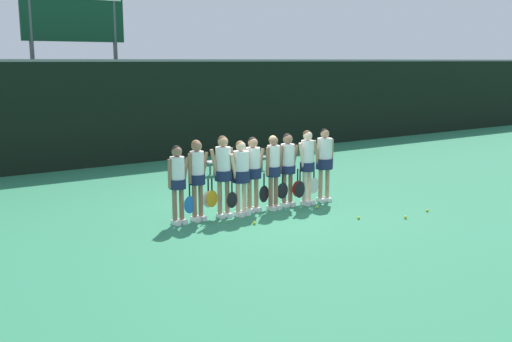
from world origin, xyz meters
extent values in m
plane|color=#2D7F56|center=(0.00, 0.00, 0.00)|extent=(140.00, 140.00, 0.00)
cube|color=black|center=(0.00, 7.62, 1.66)|extent=(60.00, 0.06, 3.33)
cube|color=slate|center=(0.00, 7.62, 3.37)|extent=(60.00, 0.08, 0.08)
cylinder|color=#515156|center=(-2.45, 9.09, 2.84)|extent=(0.14, 0.14, 5.67)
cylinder|color=#515156|center=(0.32, 9.09, 2.84)|extent=(0.14, 0.14, 5.67)
cube|color=#0F3823|center=(-1.06, 9.09, 4.82)|extent=(3.37, 0.12, 1.70)
cube|color=#B2B2B7|center=(2.17, 4.32, 0.41)|extent=(2.08, 0.38, 0.04)
cylinder|color=slate|center=(3.02, 4.44, 0.19)|extent=(0.06, 0.06, 0.39)
cylinder|color=slate|center=(3.02, 4.19, 0.19)|extent=(0.06, 0.06, 0.39)
cylinder|color=slate|center=(1.32, 4.45, 0.19)|extent=(0.06, 0.06, 0.39)
cylinder|color=slate|center=(1.32, 4.20, 0.19)|extent=(0.06, 0.06, 0.39)
cylinder|color=#8C664C|center=(-1.89, 0.08, 0.39)|extent=(0.10, 0.10, 0.79)
cylinder|color=#8C664C|center=(-2.05, 0.07, 0.39)|extent=(0.10, 0.10, 0.79)
cube|color=white|center=(-1.88, 0.05, 0.04)|extent=(0.13, 0.25, 0.09)
cube|color=white|center=(-2.05, 0.04, 0.04)|extent=(0.13, 0.25, 0.09)
cylinder|color=#192347|center=(-1.97, 0.08, 0.86)|extent=(0.35, 0.35, 0.20)
cylinder|color=white|center=(-1.97, 0.08, 1.10)|extent=(0.30, 0.30, 0.64)
sphere|color=#8C664C|center=(-1.97, 0.08, 1.53)|extent=(0.22, 0.22, 0.22)
sphere|color=black|center=(-1.97, 0.10, 1.56)|extent=(0.20, 0.20, 0.20)
cylinder|color=#8C664C|center=(-1.78, 0.09, 1.09)|extent=(0.20, 0.09, 0.61)
cylinder|color=#8C664C|center=(-2.15, 0.06, 1.09)|extent=(0.08, 0.08, 0.60)
cylinder|color=black|center=(-1.70, 0.07, 0.70)|extent=(0.03, 0.03, 0.27)
ellipsoid|color=blue|center=(-1.70, 0.07, 0.37)|extent=(0.27, 0.03, 0.38)
cylinder|color=#8C664C|center=(-1.42, 0.10, 0.41)|extent=(0.10, 0.10, 0.82)
cylinder|color=#8C664C|center=(-1.58, 0.08, 0.41)|extent=(0.10, 0.10, 0.82)
cube|color=white|center=(-1.42, 0.07, 0.04)|extent=(0.14, 0.25, 0.09)
cube|color=white|center=(-1.58, 0.05, 0.04)|extent=(0.14, 0.25, 0.09)
cylinder|color=#192347|center=(-1.50, 0.09, 0.90)|extent=(0.34, 0.34, 0.21)
cylinder|color=white|center=(-1.50, 0.09, 1.16)|extent=(0.30, 0.30, 0.67)
sphere|color=#8C664C|center=(-1.50, 0.09, 1.61)|extent=(0.22, 0.22, 0.22)
sphere|color=olive|center=(-1.50, 0.11, 1.63)|extent=(0.21, 0.21, 0.21)
cylinder|color=#8C664C|center=(-1.31, 0.11, 1.15)|extent=(0.21, 0.10, 0.64)
cylinder|color=#8C664C|center=(-1.68, 0.07, 1.15)|extent=(0.08, 0.08, 0.64)
cylinder|color=black|center=(-1.23, 0.10, 0.74)|extent=(0.03, 0.03, 0.26)
ellipsoid|color=silver|center=(-1.23, 0.10, 0.43)|extent=(0.30, 0.03, 0.36)
cylinder|color=tan|center=(-0.80, 0.02, 0.42)|extent=(0.10, 0.10, 0.85)
cylinder|color=tan|center=(-0.98, 0.04, 0.42)|extent=(0.10, 0.10, 0.85)
cube|color=white|center=(-0.81, -0.01, 0.04)|extent=(0.13, 0.25, 0.09)
cube|color=white|center=(-0.99, 0.01, 0.04)|extent=(0.13, 0.25, 0.09)
cylinder|color=#192347|center=(-0.89, 0.03, 0.93)|extent=(0.38, 0.38, 0.22)
cylinder|color=white|center=(-0.89, 0.03, 1.20)|extent=(0.33, 0.33, 0.69)
sphere|color=tan|center=(-0.89, 0.03, 1.66)|extent=(0.23, 0.23, 0.23)
sphere|color=#4C331E|center=(-0.89, 0.05, 1.69)|extent=(0.21, 0.21, 0.21)
cylinder|color=tan|center=(-1.10, 0.05, 1.18)|extent=(0.22, 0.10, 0.66)
cylinder|color=tan|center=(-0.70, 0.01, 1.18)|extent=(0.08, 0.08, 0.66)
cylinder|color=black|center=(-1.18, 0.03, 0.76)|extent=(0.03, 0.03, 0.27)
ellipsoid|color=orange|center=(-1.18, 0.03, 0.44)|extent=(0.27, 0.03, 0.37)
cylinder|color=beige|center=(-0.41, -0.06, 0.39)|extent=(0.10, 0.10, 0.79)
cylinder|color=beige|center=(-0.60, -0.10, 0.39)|extent=(0.10, 0.10, 0.79)
cube|color=white|center=(-0.41, -0.09, 0.04)|extent=(0.15, 0.26, 0.09)
cube|color=white|center=(-0.59, -0.13, 0.04)|extent=(0.15, 0.26, 0.09)
cylinder|color=#192347|center=(-0.51, -0.08, 0.88)|extent=(0.39, 0.39, 0.26)
cylinder|color=white|center=(-0.51, -0.08, 1.11)|extent=(0.34, 0.34, 0.65)
sphere|color=beige|center=(-0.51, -0.08, 1.54)|extent=(0.21, 0.21, 0.21)
sphere|color=olive|center=(-0.51, -0.06, 1.57)|extent=(0.19, 0.19, 0.19)
cylinder|color=beige|center=(-0.71, -0.12, 1.10)|extent=(0.21, 0.11, 0.62)
cylinder|color=beige|center=(-0.31, -0.04, 1.10)|extent=(0.08, 0.08, 0.61)
cylinder|color=black|center=(-0.79, -0.15, 0.71)|extent=(0.03, 0.03, 0.26)
ellipsoid|color=black|center=(-0.79, -0.15, 0.40)|extent=(0.26, 0.03, 0.36)
cylinder|color=tan|center=(0.00, 0.07, 0.40)|extent=(0.10, 0.10, 0.81)
cylinder|color=tan|center=(-0.18, 0.08, 0.40)|extent=(0.10, 0.10, 0.81)
cube|color=white|center=(0.00, 0.04, 0.04)|extent=(0.12, 0.24, 0.09)
cube|color=white|center=(-0.18, 0.05, 0.04)|extent=(0.12, 0.24, 0.09)
cylinder|color=#192347|center=(-0.09, 0.07, 0.89)|extent=(0.38, 0.38, 0.23)
cylinder|color=white|center=(-0.09, 0.07, 1.13)|extent=(0.33, 0.33, 0.65)
sphere|color=tan|center=(-0.09, 0.07, 1.57)|extent=(0.22, 0.22, 0.22)
sphere|color=black|center=(-0.09, 0.09, 1.60)|extent=(0.20, 0.20, 0.20)
cylinder|color=tan|center=(0.12, 0.07, 1.12)|extent=(0.21, 0.08, 0.62)
cylinder|color=tan|center=(-0.29, 0.08, 1.12)|extent=(0.08, 0.08, 0.62)
cylinder|color=black|center=(0.20, 0.04, 0.71)|extent=(0.03, 0.03, 0.29)
ellipsoid|color=black|center=(0.20, 0.04, 0.37)|extent=(0.27, 0.03, 0.40)
cylinder|color=#8C664C|center=(0.47, -0.04, 0.41)|extent=(0.10, 0.10, 0.81)
cylinder|color=#8C664C|center=(0.32, -0.05, 0.41)|extent=(0.10, 0.10, 0.81)
cube|color=white|center=(0.47, -0.07, 0.04)|extent=(0.13, 0.25, 0.09)
cube|color=white|center=(0.32, -0.08, 0.04)|extent=(0.13, 0.25, 0.09)
cylinder|color=#192347|center=(0.39, -0.04, 0.89)|extent=(0.33, 0.33, 0.23)
cylinder|color=white|center=(0.39, -0.04, 1.15)|extent=(0.29, 0.29, 0.67)
sphere|color=#8C664C|center=(0.39, -0.04, 1.59)|extent=(0.21, 0.21, 0.21)
sphere|color=#D8B772|center=(0.39, -0.02, 1.61)|extent=(0.19, 0.19, 0.19)
cylinder|color=#8C664C|center=(0.58, -0.03, 1.13)|extent=(0.21, 0.09, 0.64)
cylinder|color=#8C664C|center=(0.22, -0.06, 1.13)|extent=(0.08, 0.08, 0.64)
cylinder|color=black|center=(0.66, -0.04, 0.73)|extent=(0.03, 0.03, 0.27)
ellipsoid|color=black|center=(0.66, -0.04, 0.41)|extent=(0.32, 0.03, 0.37)
cylinder|color=#8C664C|center=(0.95, 0.04, 0.41)|extent=(0.10, 0.10, 0.81)
cylinder|color=#8C664C|center=(0.77, 0.05, 0.41)|extent=(0.10, 0.10, 0.81)
cube|color=white|center=(0.95, 0.01, 0.04)|extent=(0.12, 0.24, 0.09)
cube|color=white|center=(0.77, 0.02, 0.04)|extent=(0.12, 0.24, 0.09)
cylinder|color=#192347|center=(0.86, 0.04, 0.88)|extent=(0.37, 0.37, 0.18)
cylinder|color=white|center=(0.86, 0.04, 1.14)|extent=(0.33, 0.33, 0.66)
sphere|color=#8C664C|center=(0.86, 0.04, 1.58)|extent=(0.23, 0.23, 0.23)
sphere|color=black|center=(0.86, 0.06, 1.61)|extent=(0.21, 0.21, 0.21)
cylinder|color=#8C664C|center=(1.06, 0.04, 1.13)|extent=(0.21, 0.08, 0.62)
cylinder|color=#8C664C|center=(0.67, 0.05, 1.13)|extent=(0.08, 0.08, 0.62)
cylinder|color=black|center=(1.14, 0.01, 0.72)|extent=(0.03, 0.03, 0.28)
ellipsoid|color=red|center=(1.14, 0.01, 0.39)|extent=(0.31, 0.03, 0.39)
cylinder|color=beige|center=(1.42, -0.08, 0.42)|extent=(0.10, 0.10, 0.84)
cylinder|color=beige|center=(1.25, -0.11, 0.42)|extent=(0.10, 0.10, 0.84)
cube|color=white|center=(1.42, -0.11, 0.04)|extent=(0.15, 0.26, 0.09)
cube|color=white|center=(1.26, -0.14, 0.04)|extent=(0.15, 0.26, 0.09)
cylinder|color=#192347|center=(1.34, -0.10, 0.91)|extent=(0.35, 0.35, 0.21)
cylinder|color=white|center=(1.34, -0.10, 1.19)|extent=(0.30, 0.30, 0.69)
sphere|color=beige|center=(1.34, -0.10, 1.64)|extent=(0.22, 0.22, 0.22)
sphere|color=#4C331E|center=(1.33, -0.08, 1.67)|extent=(0.20, 0.20, 0.20)
cylinder|color=beige|center=(1.15, -0.13, 1.18)|extent=(0.22, 0.11, 0.66)
cylinder|color=beige|center=(1.51, -0.06, 1.18)|extent=(0.08, 0.08, 0.66)
cylinder|color=black|center=(1.07, -0.16, 0.75)|extent=(0.03, 0.03, 0.29)
ellipsoid|color=black|center=(1.07, -0.16, 0.40)|extent=(0.29, 0.03, 0.40)
cylinder|color=tan|center=(1.98, -0.09, 0.42)|extent=(0.10, 0.10, 0.84)
cylinder|color=tan|center=(1.78, -0.06, 0.42)|extent=(0.10, 0.10, 0.84)
cube|color=white|center=(1.97, -0.12, 0.04)|extent=(0.14, 0.25, 0.09)
cube|color=white|center=(1.78, -0.09, 0.04)|extent=(0.14, 0.25, 0.09)
cylinder|color=#192347|center=(1.88, -0.07, 0.93)|extent=(0.41, 0.41, 0.25)
cylinder|color=white|center=(1.88, -0.07, 1.19)|extent=(0.36, 0.36, 0.70)
sphere|color=tan|center=(1.88, -0.07, 1.65)|extent=(0.21, 0.21, 0.21)
sphere|color=black|center=(1.88, -0.05, 1.68)|extent=(0.19, 0.19, 0.19)
cylinder|color=tan|center=(1.66, -0.04, 1.18)|extent=(0.22, 0.10, 0.67)
cylinder|color=tan|center=(2.09, -0.10, 1.18)|extent=(0.08, 0.08, 0.67)
cylinder|color=black|center=(1.58, -0.05, 0.75)|extent=(0.03, 0.03, 0.28)
ellipsoid|color=silver|center=(1.58, -0.05, 0.42)|extent=(0.31, 0.03, 0.39)
sphere|color=#CCE033|center=(2.27, -2.33, 0.03)|extent=(0.07, 0.07, 0.07)
sphere|color=#CCE033|center=(-0.69, -0.88, 0.04)|extent=(0.07, 0.07, 0.07)
sphere|color=#CCE033|center=(3.14, -2.19, 0.03)|extent=(0.07, 0.07, 0.07)
sphere|color=#CCE033|center=(1.29, -0.53, 0.03)|extent=(0.07, 0.07, 0.07)
sphere|color=#CCE033|center=(1.41, -1.78, 0.03)|extent=(0.06, 0.06, 0.06)
camera|label=1|loc=(-7.45, -10.85, 3.37)|focal=42.00mm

